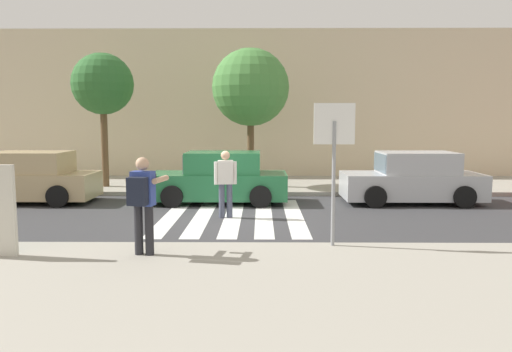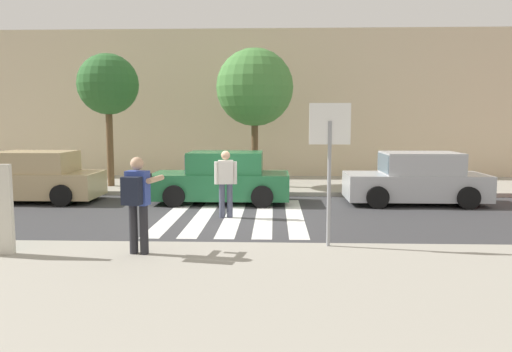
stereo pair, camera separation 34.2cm
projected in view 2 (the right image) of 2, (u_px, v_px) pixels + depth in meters
The scene contains 17 objects.
ground_plane at pixel (233, 217), 12.90m from camera, with size 120.00×120.00×0.00m, color #38383A.
sidewalk_near at pixel (195, 301), 6.73m from camera, with size 60.00×6.00×0.14m, color #9E998C.
sidewalk_far at pixel (246, 185), 18.85m from camera, with size 60.00×4.80×0.14m, color #9E998C.
building_facade_far at pixel (251, 106), 22.87m from camera, with size 56.00×4.00×6.26m, color beige.
crosswalk_stripe_0 at pixel (173, 215), 13.15m from camera, with size 0.44×5.20×0.01m, color silver.
crosswalk_stripe_1 at pixel (203, 215), 13.12m from camera, with size 0.44×5.20×0.01m, color silver.
crosswalk_stripe_2 at pixel (234, 216), 13.09m from camera, with size 0.44×5.20×0.01m, color silver.
crosswalk_stripe_3 at pixel (264, 216), 13.06m from camera, with size 0.44×5.20×0.01m, color silver.
crosswalk_stripe_4 at pixel (295, 216), 13.04m from camera, with size 0.44×5.20×0.01m, color silver.
stop_sign at pixel (330, 142), 9.21m from camera, with size 0.76×0.08×2.67m.
photographer_with_backpack at pixel (137, 197), 8.72m from camera, with size 0.67×0.91×1.72m.
pedestrian_crossing at pixel (226, 180), 12.75m from camera, with size 0.58×0.29×1.72m.
parked_car_tan at pixel (33, 178), 15.33m from camera, with size 4.10×1.92×1.55m.
parked_car_green at pixel (222, 179), 15.12m from camera, with size 4.10×1.92×1.55m.
parked_car_silver at pixel (416, 180), 14.90m from camera, with size 4.10×1.92×1.55m.
street_tree_west at pixel (108, 85), 17.59m from camera, with size 2.15×2.15×4.70m.
street_tree_center at pixel (255, 88), 17.56m from camera, with size 2.73×2.73×4.88m.
Camera 2 is at (1.06, -12.66, 2.51)m, focal length 35.00 mm.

